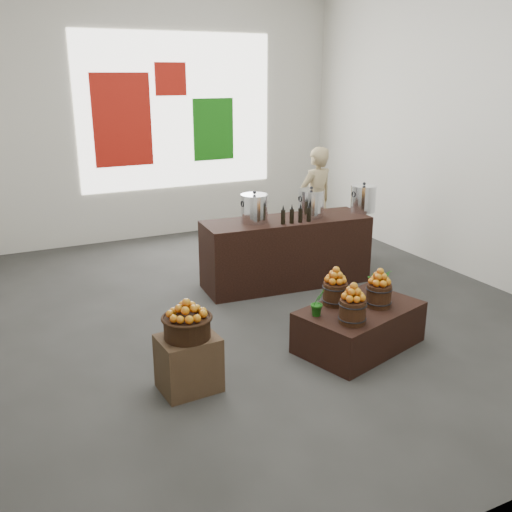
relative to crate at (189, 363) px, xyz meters
name	(u,v)px	position (x,y,z in m)	size (l,w,h in m)	color
ground	(258,308)	(1.31, 1.31, -0.24)	(7.00, 7.00, 0.00)	#333331
back_wall	(159,112)	(1.31, 4.81, 1.76)	(6.00, 0.04, 4.00)	beige
back_opening	(178,112)	(1.61, 4.79, 1.76)	(3.20, 0.02, 2.40)	white
deco_red_left	(122,120)	(0.71, 4.78, 1.66)	(0.90, 0.04, 1.40)	#A6160C
deco_green_right	(213,129)	(2.21, 4.78, 1.46)	(0.70, 0.04, 1.00)	#156A10
deco_red_upper	(170,79)	(1.51, 4.78, 2.26)	(0.50, 0.04, 0.50)	#A6160C
crate	(189,363)	(0.00, 0.00, 0.00)	(0.49, 0.40, 0.49)	brown
wicker_basket	(187,327)	(0.00, 0.00, 0.33)	(0.39, 0.39, 0.18)	black
apples_in_basket	(186,308)	(0.00, 0.00, 0.50)	(0.30, 0.30, 0.16)	#A40507
display_table	(359,327)	(1.78, 0.01, -0.03)	(1.21, 0.74, 0.42)	black
apple_bucket_front_left	(352,311)	(1.50, -0.25, 0.29)	(0.24, 0.24, 0.22)	#381F0F
apples_in_bucket_front_left	(354,292)	(1.50, -0.25, 0.48)	(0.18, 0.18, 0.16)	#A40507
apple_bucket_front_right	(379,295)	(1.96, -0.04, 0.29)	(0.24, 0.24, 0.22)	#381F0F
apples_in_bucket_front_right	(380,277)	(1.96, -0.04, 0.48)	(0.18, 0.18, 0.16)	#A40507
apple_bucket_rear	(335,294)	(1.60, 0.19, 0.29)	(0.24, 0.24, 0.22)	#381F0F
apples_in_bucket_rear	(336,275)	(1.60, 0.19, 0.48)	(0.18, 0.18, 0.16)	#A40507
herb_garnish_right	(378,282)	(2.14, 0.22, 0.31)	(0.24, 0.21, 0.27)	#185912
herb_garnish_left	(318,302)	(1.30, 0.04, 0.30)	(0.14, 0.11, 0.26)	#185912
counter	(286,252)	(1.99, 1.87, 0.19)	(2.10, 0.67, 0.86)	black
stock_pot_left	(254,209)	(1.56, 1.91, 0.78)	(0.32, 0.32, 0.32)	silver
stock_pot_center	(311,204)	(2.32, 1.85, 0.78)	(0.32, 0.32, 0.32)	silver
stock_pot_right	(363,199)	(3.08, 1.79, 0.78)	(0.32, 0.32, 0.32)	silver
oil_cruets	(294,213)	(1.97, 1.66, 0.74)	(0.31, 0.06, 0.24)	black
shopper	(316,201)	(3.01, 2.83, 0.55)	(0.58, 0.38, 1.59)	#9B885F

